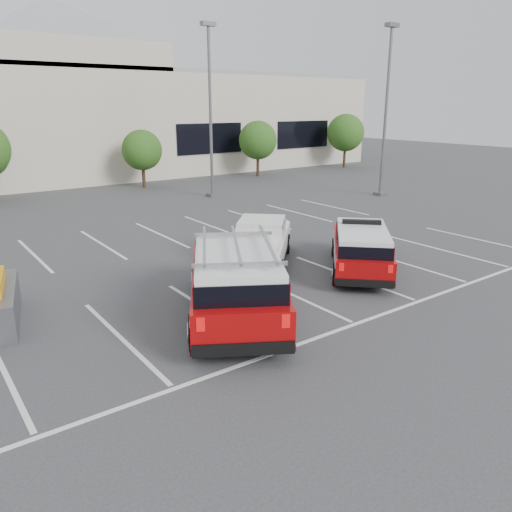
{
  "coord_description": "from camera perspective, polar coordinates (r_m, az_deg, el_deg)",
  "views": [
    {
      "loc": [
        -9.36,
        -11.16,
        5.63
      ],
      "look_at": [
        -0.5,
        1.0,
        1.05
      ],
      "focal_mm": 35.0,
      "sensor_mm": 36.0,
      "label": 1
    }
  ],
  "objects": [
    {
      "name": "tree_right",
      "position": [
        41.34,
        0.28,
        12.95
      ],
      "size": [
        3.07,
        3.07,
        4.42
      ],
      "color": "#3F2B19",
      "rests_on": "ground"
    },
    {
      "name": "convention_building",
      "position": [
        44.08,
        -24.39,
        14.29
      ],
      "size": [
        60.0,
        16.99,
        13.2
      ],
      "color": "#BAAE9D",
      "rests_on": "ground"
    },
    {
      "name": "ladder_suv",
      "position": [
        13.45,
        -2.33,
        -3.57
      ],
      "size": [
        4.94,
        6.21,
        2.31
      ],
      "rotation": [
        0.0,
        0.0,
        -0.53
      ],
      "color": "#8B0607",
      "rests_on": "ground"
    },
    {
      "name": "tree_mid_right",
      "position": [
        36.35,
        -12.79,
        11.58
      ],
      "size": [
        2.77,
        2.77,
        3.99
      ],
      "color": "#3F2B19",
      "rests_on": "ground"
    },
    {
      "name": "stall_markings",
      "position": [
        19.09,
        -4.99,
        -0.27
      ],
      "size": [
        23.0,
        15.0,
        0.01
      ],
      "primitive_type": "cube",
      "color": "silver",
      "rests_on": "ground"
    },
    {
      "name": "ground",
      "position": [
        15.62,
        3.64,
        -4.24
      ],
      "size": [
        120.0,
        120.0,
        0.0
      ],
      "primitive_type": "plane",
      "color": "#333336",
      "rests_on": "ground"
    },
    {
      "name": "white_pickup",
      "position": [
        18.11,
        0.49,
        0.95
      ],
      "size": [
        4.94,
        5.08,
        1.62
      ],
      "rotation": [
        0.0,
        0.0,
        -0.76
      ],
      "color": "silver",
      "rests_on": "ground"
    },
    {
      "name": "tree_far_right",
      "position": [
        47.92,
        10.23,
        13.56
      ],
      "size": [
        3.37,
        3.37,
        4.85
      ],
      "color": "#3F2B19",
      "rests_on": "ground"
    },
    {
      "name": "fire_chief_suv",
      "position": [
        17.74,
        11.87,
        0.49
      ],
      "size": [
        4.78,
        4.85,
        1.76
      ],
      "rotation": [
        0.0,
        0.0,
        -0.77
      ],
      "color": "#8B0607",
      "rests_on": "ground"
    },
    {
      "name": "light_pole_right",
      "position": [
        33.03,
        14.61,
        15.63
      ],
      "size": [
        0.9,
        0.6,
        10.24
      ],
      "color": "#59595E",
      "rests_on": "ground"
    },
    {
      "name": "light_pole_mid",
      "position": [
        31.71,
        -5.23,
        16.05
      ],
      "size": [
        0.9,
        0.6,
        10.24
      ],
      "color": "#59595E",
      "rests_on": "ground"
    }
  ]
}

